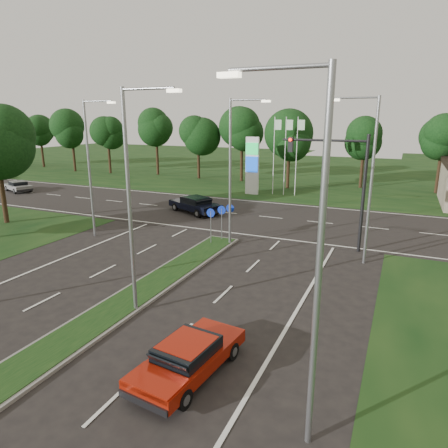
% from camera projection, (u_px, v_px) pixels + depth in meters
% --- Properties ---
extents(verge_far, '(160.00, 50.00, 0.02)m').
position_uv_depth(verge_far, '(327.00, 172.00, 60.35)').
color(verge_far, black).
rests_on(verge_far, ground).
extents(cross_road, '(160.00, 12.00, 0.02)m').
position_uv_depth(cross_road, '(259.00, 216.00, 33.03)').
color(cross_road, black).
rests_on(cross_road, ground).
extents(median_kerb, '(2.00, 26.00, 0.12)m').
position_uv_depth(median_kerb, '(88.00, 328.00, 15.39)').
color(median_kerb, slate).
rests_on(median_kerb, ground).
extents(streetlight_median_near, '(2.53, 0.22, 9.00)m').
position_uv_depth(streetlight_median_near, '(133.00, 193.00, 15.46)').
color(streetlight_median_near, gray).
rests_on(streetlight_median_near, ground).
extents(streetlight_median_far, '(2.53, 0.22, 9.00)m').
position_uv_depth(streetlight_median_far, '(233.00, 166.00, 24.28)').
color(streetlight_median_far, gray).
rests_on(streetlight_median_far, ground).
extents(streetlight_left_far, '(2.53, 0.22, 9.00)m').
position_uv_depth(streetlight_left_far, '(91.00, 162.00, 26.19)').
color(streetlight_left_far, gray).
rests_on(streetlight_left_far, ground).
extents(streetlight_right_far, '(2.53, 0.22, 9.00)m').
position_uv_depth(streetlight_right_far, '(368.00, 173.00, 21.19)').
color(streetlight_right_far, gray).
rests_on(streetlight_right_far, ground).
extents(streetlight_right_near, '(2.53, 0.22, 9.00)m').
position_uv_depth(streetlight_right_near, '(311.00, 249.00, 8.85)').
color(streetlight_right_near, gray).
rests_on(streetlight_right_near, ground).
extents(traffic_signal, '(5.10, 0.42, 7.00)m').
position_uv_depth(traffic_signal, '(342.00, 174.00, 23.70)').
color(traffic_signal, black).
rests_on(traffic_signal, ground).
extents(median_signs, '(1.16, 1.76, 2.38)m').
position_uv_depth(median_signs, '(221.00, 216.00, 25.89)').
color(median_signs, gray).
rests_on(median_signs, ground).
extents(gas_pylon, '(5.80, 1.26, 8.00)m').
position_uv_depth(gas_pylon, '(254.00, 164.00, 41.68)').
color(gas_pylon, silver).
rests_on(gas_pylon, ground).
extents(treeline_far, '(6.00, 6.00, 9.90)m').
position_uv_depth(treeline_far, '(308.00, 127.00, 45.27)').
color(treeline_far, black).
rests_on(treeline_far, ground).
extents(red_sedan, '(2.22, 4.46, 1.18)m').
position_uv_depth(red_sedan, '(188.00, 356.00, 12.55)').
color(red_sedan, maroon).
rests_on(red_sedan, ground).
extents(navy_sedan, '(5.44, 4.00, 1.39)m').
position_uv_depth(navy_sedan, '(195.00, 204.00, 34.08)').
color(navy_sedan, black).
rests_on(navy_sedan, ground).
extents(far_car_a, '(4.39, 3.06, 1.16)m').
position_uv_depth(far_car_a, '(18.00, 186.00, 43.91)').
color(far_car_a, '#979797').
rests_on(far_car_a, ground).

